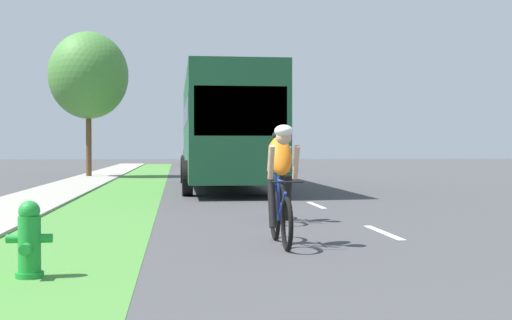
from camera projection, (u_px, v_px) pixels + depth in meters
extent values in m
plane|color=#424244|center=(277.00, 189.00, 21.71)|extent=(120.00, 120.00, 0.00)
cube|color=#478438|center=(129.00, 190.00, 21.19)|extent=(2.12, 70.00, 0.01)
cube|color=#9E998E|center=(61.00, 190.00, 20.95)|extent=(1.92, 70.00, 0.10)
cube|color=white|center=(383.00, 232.00, 10.51)|extent=(0.12, 1.80, 0.01)
cube|color=white|center=(316.00, 205.00, 15.57)|extent=(0.12, 1.80, 0.01)
cube|color=white|center=(282.00, 191.00, 20.62)|extent=(0.12, 1.80, 0.01)
cube|color=white|center=(261.00, 183.00, 25.68)|extent=(0.12, 1.80, 0.01)
cube|color=white|center=(247.00, 177.00, 30.74)|extent=(0.12, 1.80, 0.01)
cube|color=white|center=(237.00, 173.00, 35.79)|extent=(0.12, 1.80, 0.01)
cube|color=white|center=(230.00, 170.00, 40.85)|extent=(0.12, 1.80, 0.01)
cube|color=white|center=(224.00, 167.00, 45.91)|extent=(0.12, 1.80, 0.01)
cube|color=white|center=(219.00, 166.00, 50.96)|extent=(0.12, 1.80, 0.01)
cylinder|color=#1E8C33|center=(30.00, 275.00, 6.83)|extent=(0.28, 0.28, 0.06)
cylinder|color=#1E8C33|center=(29.00, 244.00, 6.83)|extent=(0.22, 0.22, 0.55)
sphere|color=#1E8C33|center=(29.00, 211.00, 6.82)|extent=(0.21, 0.21, 0.21)
cylinder|color=#1E8C33|center=(13.00, 239.00, 6.81)|extent=(0.12, 0.09, 0.09)
cylinder|color=#1E8C33|center=(46.00, 238.00, 6.84)|extent=(0.12, 0.09, 0.09)
cylinder|color=#1E8C33|center=(26.00, 249.00, 6.66)|extent=(0.11, 0.14, 0.11)
torus|color=black|center=(275.00, 216.00, 9.63)|extent=(0.06, 0.68, 0.68)
torus|color=black|center=(287.00, 224.00, 8.60)|extent=(0.06, 0.68, 0.68)
cylinder|color=#23389E|center=(282.00, 207.00, 9.01)|extent=(0.04, 0.59, 0.43)
cylinder|color=#23389E|center=(279.00, 197.00, 9.29)|extent=(0.04, 0.04, 0.55)
cylinder|color=#23389E|center=(281.00, 181.00, 9.05)|extent=(0.03, 0.55, 0.03)
cylinder|color=black|center=(287.00, 182.00, 8.61)|extent=(0.42, 0.02, 0.02)
ellipsoid|color=orange|center=(280.00, 156.00, 9.12)|extent=(0.30, 0.54, 0.63)
sphere|color=tan|center=(284.00, 137.00, 8.84)|extent=(0.20, 0.20, 0.20)
ellipsoid|color=white|center=(284.00, 131.00, 8.84)|extent=(0.24, 0.28, 0.16)
cylinder|color=tan|center=(271.00, 162.00, 8.82)|extent=(0.07, 0.26, 0.45)
cylinder|color=tan|center=(296.00, 162.00, 8.86)|extent=(0.07, 0.26, 0.45)
cylinder|color=black|center=(272.00, 205.00, 9.20)|extent=(0.10, 0.30, 0.60)
cylinder|color=black|center=(288.00, 198.00, 9.17)|extent=(0.10, 0.25, 0.61)
torus|color=black|center=(273.00, 200.00, 12.63)|extent=(0.06, 0.68, 0.68)
torus|color=black|center=(282.00, 204.00, 11.59)|extent=(0.06, 0.68, 0.68)
cylinder|color=#23389E|center=(278.00, 192.00, 12.01)|extent=(0.04, 0.59, 0.43)
cylinder|color=#23389E|center=(276.00, 185.00, 12.28)|extent=(0.04, 0.04, 0.55)
cylinder|color=#23389E|center=(277.00, 173.00, 12.05)|extent=(0.03, 0.55, 0.03)
cylinder|color=black|center=(281.00, 173.00, 11.61)|extent=(0.42, 0.02, 0.02)
ellipsoid|color=orange|center=(277.00, 154.00, 12.12)|extent=(0.30, 0.54, 0.63)
sphere|color=tan|center=(279.00, 140.00, 11.83)|extent=(0.20, 0.20, 0.20)
ellipsoid|color=black|center=(279.00, 135.00, 11.83)|extent=(0.24, 0.28, 0.16)
cylinder|color=tan|center=(270.00, 159.00, 11.82)|extent=(0.07, 0.26, 0.45)
cylinder|color=tan|center=(288.00, 159.00, 11.86)|extent=(0.07, 0.26, 0.45)
cylinder|color=black|center=(271.00, 191.00, 12.20)|extent=(0.10, 0.30, 0.60)
cylinder|color=black|center=(282.00, 186.00, 12.17)|extent=(0.10, 0.25, 0.61)
cube|color=#194C2D|center=(224.00, 128.00, 22.42)|extent=(2.50, 11.60, 3.10)
cube|color=#1E2833|center=(224.00, 116.00, 22.41)|extent=(2.52, 10.67, 0.64)
cube|color=#1E2833|center=(241.00, 111.00, 16.68)|extent=(2.25, 0.06, 1.20)
cylinder|color=black|center=(187.00, 178.00, 18.56)|extent=(0.28, 0.96, 0.96)
cylinder|color=black|center=(280.00, 178.00, 18.84)|extent=(0.28, 0.96, 0.96)
cylinder|color=black|center=(184.00, 170.00, 25.47)|extent=(0.28, 0.96, 0.96)
cylinder|color=black|center=(252.00, 170.00, 25.76)|extent=(0.28, 0.96, 0.96)
cube|color=#23389E|center=(260.00, 156.00, 40.20)|extent=(1.90, 4.70, 1.00)
cube|color=#23389E|center=(260.00, 144.00, 40.38)|extent=(1.71, 2.91, 0.52)
cube|color=#1E2833|center=(262.00, 146.00, 39.14)|extent=(1.56, 0.08, 0.44)
cylinder|color=black|center=(246.00, 165.00, 38.70)|extent=(0.25, 0.72, 0.72)
cylinder|color=black|center=(280.00, 165.00, 38.91)|extent=(0.25, 0.72, 0.72)
cylinder|color=black|center=(242.00, 164.00, 41.50)|extent=(0.25, 0.72, 0.72)
cylinder|color=black|center=(273.00, 164.00, 41.71)|extent=(0.25, 0.72, 0.72)
cube|color=black|center=(197.00, 156.00, 51.51)|extent=(1.96, 5.10, 0.76)
cube|color=black|center=(197.00, 148.00, 50.74)|extent=(1.80, 1.78, 0.64)
cube|color=#1E2833|center=(197.00, 148.00, 50.03)|extent=(1.67, 0.08, 0.52)
cube|color=black|center=(184.00, 152.00, 52.41)|extent=(0.08, 2.81, 0.40)
cube|color=black|center=(208.00, 152.00, 52.62)|extent=(0.08, 2.81, 0.40)
cube|color=black|center=(196.00, 152.00, 54.00)|extent=(1.80, 0.08, 0.40)
cylinder|color=black|center=(184.00, 161.00, 49.88)|extent=(0.26, 0.76, 0.76)
cylinder|color=black|center=(211.00, 161.00, 50.11)|extent=(0.26, 0.76, 0.76)
cylinder|color=black|center=(183.00, 160.00, 52.92)|extent=(0.26, 0.76, 0.76)
cylinder|color=black|center=(209.00, 160.00, 53.15)|extent=(0.26, 0.76, 0.76)
cube|color=silver|center=(228.00, 155.00, 61.62)|extent=(1.76, 4.30, 0.76)
cube|color=silver|center=(228.00, 148.00, 61.76)|extent=(1.55, 2.24, 0.52)
cube|color=#1E2833|center=(229.00, 149.00, 60.80)|extent=(1.44, 0.08, 0.44)
cylinder|color=black|center=(219.00, 159.00, 60.20)|extent=(0.22, 0.64, 0.64)
cylinder|color=black|center=(239.00, 159.00, 60.40)|extent=(0.22, 0.64, 0.64)
cylinder|color=black|center=(218.00, 159.00, 62.85)|extent=(0.22, 0.64, 0.64)
cylinder|color=black|center=(237.00, 159.00, 63.05)|extent=(0.22, 0.64, 0.64)
cylinder|color=brown|center=(89.00, 142.00, 30.55)|extent=(0.24, 0.24, 3.10)
ellipsoid|color=#478438|center=(88.00, 75.00, 30.50)|extent=(3.48, 3.48, 3.82)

